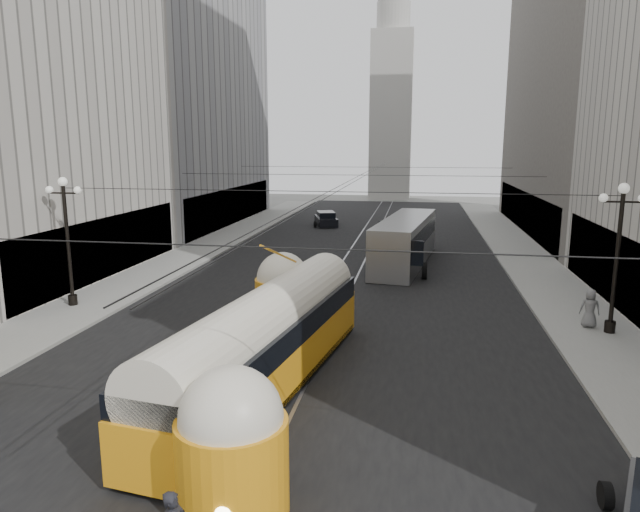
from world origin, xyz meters
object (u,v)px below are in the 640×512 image
at_px(city_bus, 405,239).
at_px(pedestrian_sidewalk_right, 590,308).
at_px(pedestrian_crossing_b, 219,458).
at_px(streetcar, 266,340).

bearing_deg(city_bus, pedestrian_sidewalk_right, -56.96).
height_order(city_bus, pedestrian_crossing_b, city_bus).
relative_size(city_bus, pedestrian_crossing_b, 8.52).
bearing_deg(pedestrian_crossing_b, pedestrian_sidewalk_right, 153.09).
relative_size(streetcar, pedestrian_sidewalk_right, 9.08).
distance_m(streetcar, pedestrian_crossing_b, 5.77).
xyz_separation_m(streetcar, pedestrian_crossing_b, (0.37, -5.68, -0.93)).
bearing_deg(pedestrian_crossing_b, city_bus, -173.90).
height_order(streetcar, pedestrian_crossing_b, streetcar).
height_order(streetcar, pedestrian_sidewalk_right, streetcar).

